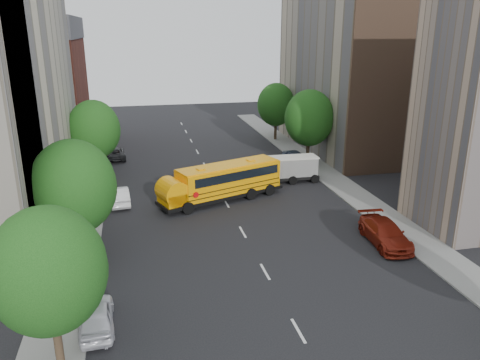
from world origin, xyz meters
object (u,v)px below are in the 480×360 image
object	(u,v)px
school_bus	(221,181)
safari_truck	(289,169)
street_tree_1	(74,187)
street_tree_4	(309,118)
street_tree_0	(48,271)
parked_car_0	(97,316)
street_tree_5	(276,105)
parked_car_2	(114,153)
parked_car_1	(119,196)
street_tree_2	(94,130)
parked_car_3	(385,233)
parked_car_4	(295,158)

from	to	relation	value
school_bus	safari_truck	world-z (taller)	school_bus
street_tree_1	street_tree_4	world-z (taller)	street_tree_4
street_tree_0	parked_car_0	size ratio (longest dim) A/B	1.80
street_tree_4	street_tree_5	distance (m)	12.01
school_bus	parked_car_0	world-z (taller)	school_bus
street_tree_0	parked_car_2	xyz separation A→B (m)	(1.40, 34.83, -3.97)
safari_truck	parked_car_1	distance (m)	16.06
street_tree_4	parked_car_1	world-z (taller)	street_tree_4
street_tree_1	parked_car_1	distance (m)	11.09
street_tree_4	school_bus	size ratio (longest dim) A/B	0.71
street_tree_5	safari_truck	distance (m)	18.16
street_tree_2	parked_car_0	xyz separation A→B (m)	(1.41, -25.59, -4.12)
street_tree_0	street_tree_1	xyz separation A→B (m)	(0.00, 10.00, 0.31)
street_tree_1	street_tree_2	distance (m)	18.00
street_tree_2	parked_car_3	distance (m)	28.64
street_tree_1	parked_car_3	size ratio (longest dim) A/B	1.47
street_tree_0	parked_car_1	size ratio (longest dim) A/B	1.71
street_tree_0	street_tree_5	xyz separation A→B (m)	(22.00, 40.00, 0.06)
parked_car_2	parked_car_3	xyz separation A→B (m)	(18.68, -26.84, 0.11)
safari_truck	street_tree_5	bearing A→B (deg)	78.11
street_tree_0	parked_car_4	xyz separation A→B (m)	(20.60, 27.96, -3.88)
street_tree_1	parked_car_4	xyz separation A→B (m)	(20.60, 17.96, -4.19)
parked_car_1	street_tree_4	bearing A→B (deg)	-162.97
street_tree_0	street_tree_5	world-z (taller)	street_tree_5
safari_truck	street_tree_2	bearing A→B (deg)	164.34
street_tree_1	parked_car_2	distance (m)	25.23
school_bus	parked_car_3	size ratio (longest dim) A/B	2.13
street_tree_1	street_tree_2	bearing A→B (deg)	90.00
parked_car_3	street_tree_1	bearing A→B (deg)	178.29
safari_truck	parked_car_2	world-z (taller)	safari_truck
street_tree_2	parked_car_0	size ratio (longest dim) A/B	1.87
street_tree_0	parked_car_0	world-z (taller)	street_tree_0
parked_car_1	parked_car_4	size ratio (longest dim) A/B	0.97
school_bus	parked_car_3	bearing A→B (deg)	-69.71
parked_car_2	parked_car_0	bearing A→B (deg)	84.98
parked_car_4	street_tree_1	bearing A→B (deg)	-141.88
street_tree_0	parked_car_2	size ratio (longest dim) A/B	1.54
school_bus	parked_car_4	xyz separation A→B (m)	(9.93, 9.09, -1.02)
safari_truck	parked_car_2	xyz separation A→B (m)	(-16.63, 12.21, -0.63)
street_tree_2	street_tree_5	size ratio (longest dim) A/B	1.03
parked_car_0	parked_car_2	bearing A→B (deg)	-92.82
street_tree_1	street_tree_5	bearing A→B (deg)	53.75
street_tree_1	parked_car_3	distance (m)	20.60
parked_car_3	safari_truck	bearing A→B (deg)	101.98
street_tree_1	safari_truck	world-z (taller)	street_tree_1
school_bus	parked_car_0	bearing A→B (deg)	-139.95
street_tree_1	street_tree_4	bearing A→B (deg)	39.29
street_tree_2	safari_truck	distance (m)	19.15
parked_car_1	parked_car_2	distance (m)	14.84
street_tree_1	parked_car_4	size ratio (longest dim) A/B	1.77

